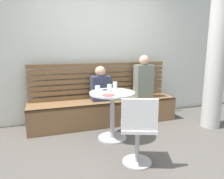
{
  "coord_description": "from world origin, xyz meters",
  "views": [
    {
      "loc": [
        -1.06,
        -2.34,
        1.39
      ],
      "look_at": [
        -0.04,
        0.66,
        0.75
      ],
      "focal_mm": 33.27,
      "sensor_mm": 36.0,
      "label": 1
    }
  ],
  "objects_px": {
    "cup_glass_tall": "(115,86)",
    "cafe_table": "(112,106)",
    "person_adult": "(144,79)",
    "person_child_left": "(101,85)",
    "phone_on_table": "(107,90)",
    "booth_bench": "(105,112)",
    "white_chair": "(138,129)",
    "cup_glass_short": "(98,88)",
    "plate_small": "(109,95)",
    "cup_water_clear": "(110,88)"
  },
  "relations": [
    {
      "from": "cup_glass_tall",
      "to": "plate_small",
      "type": "distance_m",
      "value": 0.44
    },
    {
      "from": "cafe_table",
      "to": "person_child_left",
      "type": "relative_size",
      "value": 1.18
    },
    {
      "from": "person_adult",
      "to": "phone_on_table",
      "type": "xyz_separation_m",
      "value": [
        -0.9,
        -0.5,
        -0.06
      ]
    },
    {
      "from": "person_adult",
      "to": "cup_glass_tall",
      "type": "xyz_separation_m",
      "value": [
        -0.76,
        -0.5,
        -0.01
      ]
    },
    {
      "from": "booth_bench",
      "to": "cup_water_clear",
      "type": "xyz_separation_m",
      "value": [
        -0.11,
        -0.63,
        0.57
      ]
    },
    {
      "from": "white_chair",
      "to": "cup_glass_short",
      "type": "xyz_separation_m",
      "value": [
        -0.23,
        0.96,
        0.32
      ]
    },
    {
      "from": "person_child_left",
      "to": "cup_glass_tall",
      "type": "distance_m",
      "value": 0.54
    },
    {
      "from": "white_chair",
      "to": "phone_on_table",
      "type": "bearing_deg",
      "value": 93.91
    },
    {
      "from": "cup_glass_tall",
      "to": "cafe_table",
      "type": "bearing_deg",
      "value": -120.95
    },
    {
      "from": "cafe_table",
      "to": "phone_on_table",
      "type": "xyz_separation_m",
      "value": [
        -0.02,
        0.18,
        0.23
      ]
    },
    {
      "from": "white_chair",
      "to": "plate_small",
      "type": "distance_m",
      "value": 0.69
    },
    {
      "from": "booth_bench",
      "to": "person_child_left",
      "type": "relative_size",
      "value": 4.3
    },
    {
      "from": "cup_glass_tall",
      "to": "phone_on_table",
      "type": "xyz_separation_m",
      "value": [
        -0.13,
        -0.0,
        -0.06
      ]
    },
    {
      "from": "cafe_table",
      "to": "person_adult",
      "type": "height_order",
      "value": "person_adult"
    },
    {
      "from": "cup_glass_short",
      "to": "cup_water_clear",
      "type": "bearing_deg",
      "value": -33.45
    },
    {
      "from": "white_chair",
      "to": "phone_on_table",
      "type": "relative_size",
      "value": 6.07
    },
    {
      "from": "white_chair",
      "to": "cup_water_clear",
      "type": "xyz_separation_m",
      "value": [
        -0.07,
        0.85,
        0.33
      ]
    },
    {
      "from": "cup_glass_tall",
      "to": "white_chair",
      "type": "bearing_deg",
      "value": -93.7
    },
    {
      "from": "white_chair",
      "to": "person_adult",
      "type": "relative_size",
      "value": 1.05
    },
    {
      "from": "person_child_left",
      "to": "cup_water_clear",
      "type": "xyz_separation_m",
      "value": [
        -0.05,
        -0.67,
        0.08
      ]
    },
    {
      "from": "white_chair",
      "to": "cup_glass_tall",
      "type": "distance_m",
      "value": 1.05
    },
    {
      "from": "person_child_left",
      "to": "phone_on_table",
      "type": "bearing_deg",
      "value": -94.54
    },
    {
      "from": "white_chair",
      "to": "cup_glass_tall",
      "type": "relative_size",
      "value": 7.08
    },
    {
      "from": "cafe_table",
      "to": "person_child_left",
      "type": "xyz_separation_m",
      "value": [
        0.02,
        0.71,
        0.2
      ]
    },
    {
      "from": "cafe_table",
      "to": "booth_bench",
      "type": "bearing_deg",
      "value": 82.67
    },
    {
      "from": "person_adult",
      "to": "person_child_left",
      "type": "bearing_deg",
      "value": 178.21
    },
    {
      "from": "cafe_table",
      "to": "person_adult",
      "type": "xyz_separation_m",
      "value": [
        0.87,
        0.68,
        0.29
      ]
    },
    {
      "from": "person_adult",
      "to": "phone_on_table",
      "type": "height_order",
      "value": "person_adult"
    },
    {
      "from": "white_chair",
      "to": "cup_glass_tall",
      "type": "xyz_separation_m",
      "value": [
        0.06,
        0.99,
        0.34
      ]
    },
    {
      "from": "booth_bench",
      "to": "cup_glass_short",
      "type": "distance_m",
      "value": 0.81
    },
    {
      "from": "person_adult",
      "to": "person_child_left",
      "type": "xyz_separation_m",
      "value": [
        -0.85,
        0.03,
        -0.09
      ]
    },
    {
      "from": "white_chair",
      "to": "person_adult",
      "type": "bearing_deg",
      "value": 60.99
    },
    {
      "from": "phone_on_table",
      "to": "cafe_table",
      "type": "bearing_deg",
      "value": -176.38
    },
    {
      "from": "cup_glass_short",
      "to": "plate_small",
      "type": "xyz_separation_m",
      "value": [
        0.06,
        -0.35,
        -0.03
      ]
    },
    {
      "from": "person_child_left",
      "to": "phone_on_table",
      "type": "relative_size",
      "value": 4.49
    },
    {
      "from": "booth_bench",
      "to": "cup_glass_short",
      "type": "bearing_deg",
      "value": -117.39
    },
    {
      "from": "cup_glass_short",
      "to": "plate_small",
      "type": "distance_m",
      "value": 0.35
    },
    {
      "from": "person_child_left",
      "to": "cup_glass_short",
      "type": "relative_size",
      "value": 7.86
    },
    {
      "from": "booth_bench",
      "to": "white_chair",
      "type": "bearing_deg",
      "value": -91.64
    },
    {
      "from": "cafe_table",
      "to": "cup_glass_tall",
      "type": "distance_m",
      "value": 0.35
    },
    {
      "from": "cup_glass_tall",
      "to": "booth_bench",
      "type": "bearing_deg",
      "value": 92.52
    },
    {
      "from": "booth_bench",
      "to": "cup_water_clear",
      "type": "height_order",
      "value": "cup_water_clear"
    },
    {
      "from": "cup_glass_tall",
      "to": "phone_on_table",
      "type": "bearing_deg",
      "value": -179.72
    },
    {
      "from": "white_chair",
      "to": "cup_glass_tall",
      "type": "height_order",
      "value": "cup_glass_tall"
    },
    {
      "from": "person_adult",
      "to": "booth_bench",
      "type": "bearing_deg",
      "value": -179.21
    },
    {
      "from": "booth_bench",
      "to": "cup_water_clear",
      "type": "relative_size",
      "value": 24.55
    },
    {
      "from": "cup_water_clear",
      "to": "cup_glass_tall",
      "type": "relative_size",
      "value": 0.92
    },
    {
      "from": "booth_bench",
      "to": "person_child_left",
      "type": "distance_m",
      "value": 0.5
    },
    {
      "from": "person_adult",
      "to": "plate_small",
      "type": "height_order",
      "value": "person_adult"
    },
    {
      "from": "person_adult",
      "to": "person_child_left",
      "type": "height_order",
      "value": "person_adult"
    }
  ]
}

